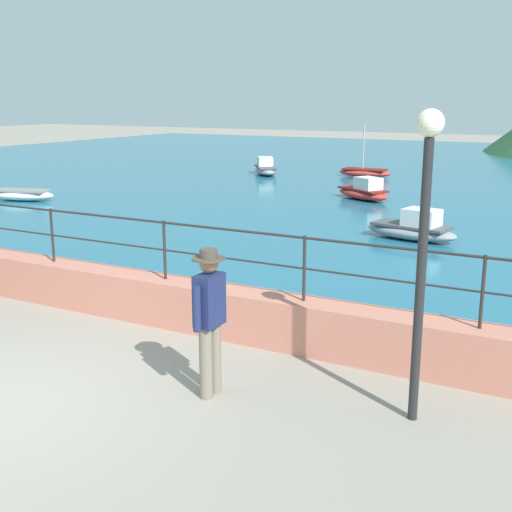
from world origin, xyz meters
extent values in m
cube|color=tan|center=(0.00, 3.20, 0.35)|extent=(20.00, 0.56, 0.70)
cylinder|color=#282623|center=(-2.30, 3.20, 1.15)|extent=(0.04, 0.04, 0.90)
cylinder|color=#282623|center=(0.00, 3.20, 1.15)|extent=(0.04, 0.04, 0.90)
cylinder|color=#282623|center=(2.30, 3.20, 1.15)|extent=(0.04, 0.04, 0.90)
cylinder|color=#282623|center=(4.60, 3.20, 1.15)|extent=(0.04, 0.04, 0.90)
cylinder|color=#282623|center=(0.00, 3.20, 1.57)|extent=(18.40, 0.04, 0.04)
cylinder|color=#282623|center=(0.00, 3.20, 1.15)|extent=(18.40, 0.03, 0.03)
cube|color=#236B89|center=(0.00, 25.84, 0.03)|extent=(64.00, 44.32, 0.06)
cylinder|color=slate|center=(1.95, 1.47, 0.43)|extent=(0.15, 0.15, 0.86)
cylinder|color=slate|center=(1.94, 1.29, 0.43)|extent=(0.15, 0.15, 0.86)
cube|color=navy|center=(1.95, 1.38, 1.16)|extent=(0.24, 0.37, 0.60)
cylinder|color=navy|center=(1.96, 1.62, 1.12)|extent=(0.09, 0.09, 0.52)
cylinder|color=navy|center=(1.94, 1.14, 1.12)|extent=(0.09, 0.09, 0.52)
sphere|color=#9E7051|center=(1.95, 1.38, 1.59)|extent=(0.22, 0.22, 0.22)
cylinder|color=#4C4238|center=(1.95, 1.38, 1.64)|extent=(0.38, 0.38, 0.02)
cylinder|color=#4C4238|center=(1.95, 1.38, 1.70)|extent=(0.20, 0.20, 0.10)
cylinder|color=#232326|center=(4.18, 1.93, 1.50)|extent=(0.10, 0.10, 3.00)
sphere|color=#EAEACC|center=(4.18, 1.93, 3.14)|extent=(0.28, 0.28, 0.28)
ellipsoid|color=red|center=(-1.45, 16.32, 0.24)|extent=(2.42, 1.99, 0.36)
cube|color=maroon|center=(-1.45, 16.32, 0.39)|extent=(1.96, 1.63, 0.06)
cube|color=silver|center=(-1.24, 16.19, 0.62)|extent=(1.01, 0.96, 0.40)
ellipsoid|color=red|center=(-3.51, 22.41, 0.24)|extent=(2.32, 0.95, 0.36)
cube|color=maroon|center=(-3.51, 22.41, 0.39)|extent=(1.86, 0.81, 0.06)
cylinder|color=#B2A899|center=(-3.61, 22.41, 1.36)|extent=(0.06, 0.06, 1.88)
ellipsoid|color=gray|center=(1.71, 10.78, 0.24)|extent=(2.44, 1.35, 0.36)
cube|color=#4D4D51|center=(1.71, 10.78, 0.39)|extent=(1.96, 1.13, 0.06)
cube|color=silver|center=(1.96, 10.72, 0.62)|extent=(0.91, 0.78, 0.40)
ellipsoid|color=gray|center=(-7.68, 21.19, 0.24)|extent=(2.08, 2.39, 0.36)
cube|color=#4D4D51|center=(-7.68, 21.19, 0.39)|extent=(1.70, 1.94, 0.06)
cube|color=silver|center=(-7.82, 21.39, 0.62)|extent=(0.98, 1.02, 0.40)
ellipsoid|color=white|center=(-11.35, 10.68, 0.24)|extent=(2.46, 1.48, 0.36)
cube|color=gray|center=(-11.35, 10.68, 0.39)|extent=(1.98, 1.23, 0.06)
camera|label=1|loc=(5.76, -4.55, 3.38)|focal=45.85mm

